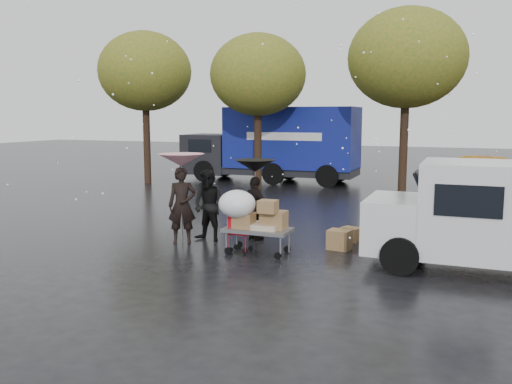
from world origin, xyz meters
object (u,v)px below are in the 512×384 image
at_px(person_pink, 182,205).
at_px(person_black, 255,208).
at_px(white_van, 501,215).
at_px(vendor_cart, 261,223).
at_px(shopping_cart, 238,207).
at_px(yellow_taxi, 493,174).
at_px(blue_truck, 275,145).

xyz_separation_m(person_pink, person_black, (1.54, 0.96, -0.13)).
bearing_deg(white_van, vendor_cart, -174.83).
height_order(vendor_cart, white_van, white_van).
height_order(shopping_cart, yellow_taxi, yellow_taxi).
height_order(person_black, white_van, white_van).
height_order(vendor_cart, yellow_taxi, yellow_taxi).
xyz_separation_m(blue_truck, yellow_taxi, (9.44, -0.96, -0.93)).
bearing_deg(blue_truck, shopping_cart, -73.94).
bearing_deg(blue_truck, vendor_cart, -71.70).
relative_size(vendor_cart, blue_truck, 0.18).
bearing_deg(white_van, shopping_cart, -173.73).
bearing_deg(shopping_cart, vendor_cart, 16.61).
relative_size(vendor_cart, white_van, 0.31).
bearing_deg(person_black, shopping_cart, 124.70).
relative_size(person_pink, person_black, 1.16).
distance_m(vendor_cart, white_van, 4.98).
bearing_deg(shopping_cart, blue_truck, 106.06).
xyz_separation_m(person_black, white_van, (5.59, -0.82, 0.35)).
relative_size(person_pink, blue_truck, 0.23).
bearing_deg(person_pink, blue_truck, 73.07).
bearing_deg(vendor_cart, blue_truck, 108.30).
relative_size(blue_truck, yellow_taxi, 1.71).
bearing_deg(blue_truck, yellow_taxi, -5.80).
distance_m(person_pink, blue_truck, 12.77).
bearing_deg(person_pink, white_van, -25.14).
height_order(blue_truck, yellow_taxi, blue_truck).
xyz_separation_m(white_van, blue_truck, (-9.20, 12.44, 0.60)).
bearing_deg(shopping_cart, yellow_taxi, 64.78).
bearing_deg(blue_truck, person_black, -72.74).
bearing_deg(yellow_taxi, person_black, 169.35).
distance_m(vendor_cart, yellow_taxi, 13.01).
bearing_deg(white_van, yellow_taxi, 88.79).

